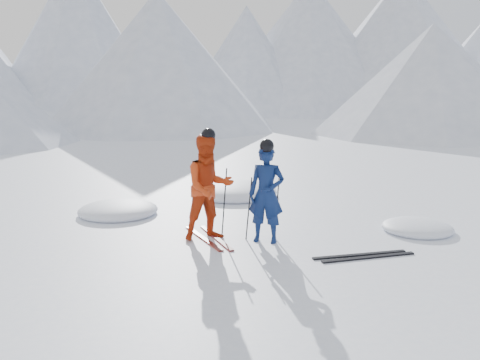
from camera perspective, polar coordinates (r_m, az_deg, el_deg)
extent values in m
plane|color=white|center=(9.84, 12.44, -6.54)|extent=(160.00, 160.00, 0.00)
cone|color=#B2BCD1|center=(50.16, -17.77, 14.90)|extent=(23.96, 23.96, 14.35)
cone|color=#B2BCD1|center=(60.19, -9.72, 13.25)|extent=(17.69, 17.69, 11.93)
cone|color=#B2BCD1|center=(52.98, 0.74, 13.22)|extent=(19.63, 19.63, 10.85)
cone|color=#B2BCD1|center=(57.25, 7.74, 14.57)|extent=(23.31, 23.31, 14.15)
cone|color=#B2BCD1|center=(59.30, 17.55, 14.40)|extent=(28.94, 28.94, 14.88)
cone|color=#B2BCD1|center=(32.64, 20.58, 10.50)|extent=(14.00, 14.00, 6.50)
cone|color=#B2BCD1|center=(34.86, -9.13, 13.03)|extent=(16.00, 16.00, 9.00)
imported|color=#0C1D4C|center=(9.28, 2.98, -1.58)|extent=(0.78, 0.66, 1.80)
imported|color=red|center=(9.44, -3.50, -0.83)|extent=(1.13, 0.99, 1.98)
cylinder|color=black|center=(9.44, 1.00, -3.23)|extent=(0.12, 0.08, 1.20)
cylinder|color=black|center=(9.63, 4.15, -2.98)|extent=(0.12, 0.07, 1.20)
cylinder|color=black|center=(9.73, -5.35, -2.50)|extent=(0.13, 0.10, 1.32)
cylinder|color=black|center=(9.68, -1.77, -2.53)|extent=(0.13, 0.09, 1.32)
cube|color=black|center=(9.67, -4.15, -6.53)|extent=(0.61, 1.64, 0.03)
cube|color=black|center=(9.68, -2.72, -6.49)|extent=(0.50, 1.67, 0.03)
cube|color=black|center=(8.96, 13.29, -8.17)|extent=(1.70, 0.27, 0.03)
cube|color=black|center=(8.86, 14.25, -8.42)|extent=(1.70, 0.33, 0.03)
ellipsoid|color=white|center=(11.81, -13.50, -3.73)|extent=(1.78, 1.78, 0.39)
ellipsoid|color=white|center=(10.76, 19.27, -5.42)|extent=(1.39, 1.39, 0.30)
ellipsoid|color=white|center=(13.42, -0.63, -1.75)|extent=(2.26, 2.26, 0.50)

